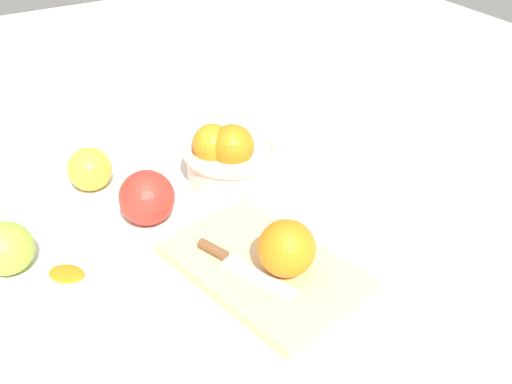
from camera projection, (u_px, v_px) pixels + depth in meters
The scene contains 9 objects.
ground_plane at pixel (175, 237), 0.84m from camera, with size 2.40×2.40×0.00m, color silver.
bowl at pixel (230, 156), 0.95m from camera, with size 0.16×0.16×0.10m.
cutting_board at pixel (263, 267), 0.78m from camera, with size 0.26×0.17×0.02m, color #DBB77F.
orange_on_board at pixel (287, 248), 0.74m from camera, with size 0.07×0.07×0.07m, color orange.
knife at pixel (232, 261), 0.77m from camera, with size 0.15×0.07×0.01m.
apple_front_left at pixel (90, 169), 0.93m from camera, with size 0.07×0.07×0.07m, color gold.
apple_mid_left at pixel (147, 198), 0.85m from camera, with size 0.08×0.08×0.08m, color red.
apple_front_left_2 at pixel (6, 248), 0.76m from camera, with size 0.07×0.07×0.07m, color #8EB738.
citrus_peel at pixel (67, 273), 0.77m from camera, with size 0.05×0.04×0.01m, color orange.
Camera 1 is at (0.63, -0.23, 0.52)m, focal length 41.17 mm.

